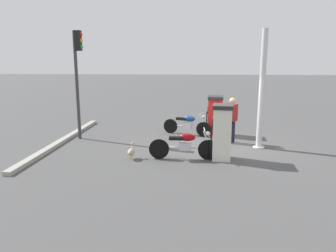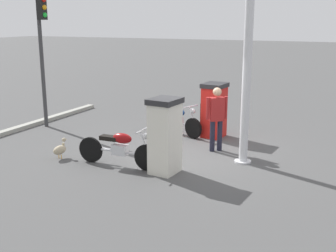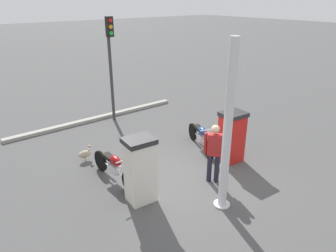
# 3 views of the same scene
# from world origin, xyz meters

# --- Properties ---
(ground_plane) EXTENTS (120.00, 120.00, 0.00)m
(ground_plane) POSITION_xyz_m (0.00, 0.00, 0.00)
(ground_plane) COLOR #4C4C4C
(fuel_pump_near) EXTENTS (0.70, 0.78, 1.57)m
(fuel_pump_near) POSITION_xyz_m (-0.12, -1.65, 0.80)
(fuel_pump_near) COLOR red
(fuel_pump_near) RESTS_ON ground
(fuel_pump_far) EXTENTS (0.68, 0.75, 1.68)m
(fuel_pump_far) POSITION_xyz_m (-0.12, 1.65, 0.85)
(fuel_pump_far) COLOR silver
(fuel_pump_far) RESTS_ON ground
(motorcycle_near_pump) EXTENTS (1.93, 0.93, 0.94)m
(motorcycle_near_pump) POSITION_xyz_m (1.00, -1.48, 0.44)
(motorcycle_near_pump) COLOR black
(motorcycle_near_pump) RESTS_ON ground
(motorcycle_far_pump) EXTENTS (2.11, 0.56, 0.94)m
(motorcycle_far_pump) POSITION_xyz_m (1.01, 1.74, 0.45)
(motorcycle_far_pump) COLOR black
(motorcycle_far_pump) RESTS_ON ground
(attendant_person) EXTENTS (0.50, 0.43, 1.66)m
(attendant_person) POSITION_xyz_m (-0.63, -0.36, 0.95)
(attendant_person) COLOR #1E1E2D
(attendant_person) RESTS_ON ground
(wandering_duck) EXTENTS (0.22, 0.49, 0.49)m
(wandering_duck) POSITION_xyz_m (2.63, 1.87, 0.23)
(wandering_duck) COLOR tan
(wandering_duck) RESTS_ON ground
(roadside_traffic_light) EXTENTS (0.38, 0.24, 4.03)m
(roadside_traffic_light) POSITION_xyz_m (5.06, -0.54, 2.74)
(roadside_traffic_light) COLOR #38383A
(roadside_traffic_light) RESTS_ON ground
(canopy_support_pole) EXTENTS (0.40, 0.40, 3.98)m
(canopy_support_pole) POSITION_xyz_m (-1.52, 0.23, 1.91)
(canopy_support_pole) COLOR silver
(canopy_support_pole) RESTS_ON ground
(road_edge_kerb) EXTENTS (0.25, 7.24, 0.12)m
(road_edge_kerb) POSITION_xyz_m (5.57, 0.00, 0.06)
(road_edge_kerb) COLOR #9E9E93
(road_edge_kerb) RESTS_ON ground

